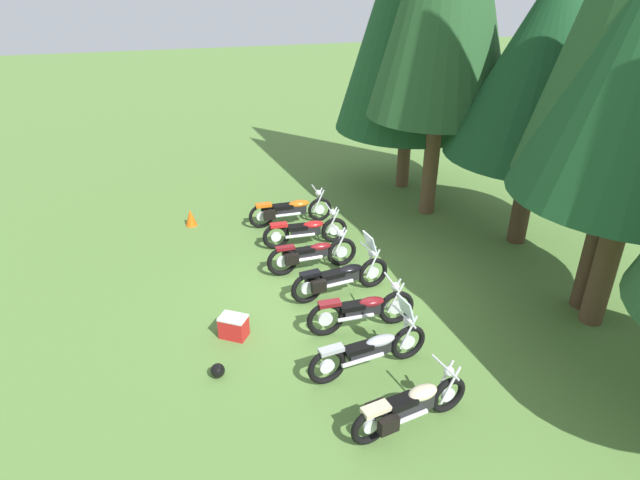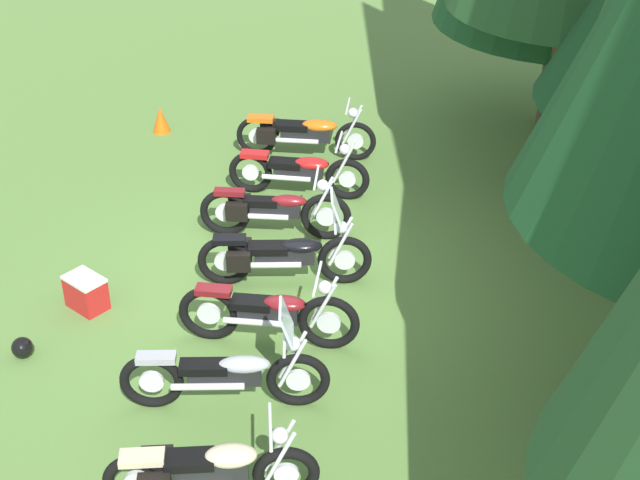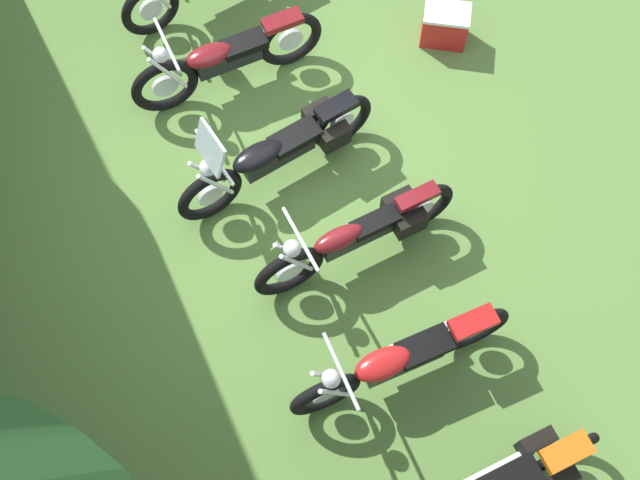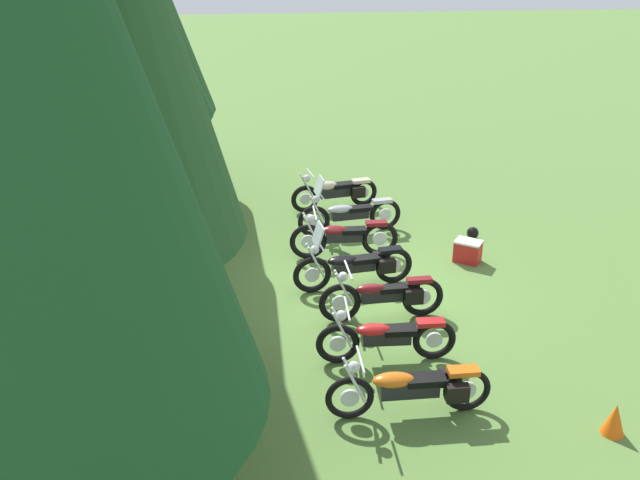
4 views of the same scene
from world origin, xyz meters
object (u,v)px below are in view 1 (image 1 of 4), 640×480
Objects in this scene: pine_tree_2 at (549,60)px; motorcycle_2 at (311,254)px; motorcycle_5 at (371,349)px; traffic_cone at (191,217)px; motorcycle_4 at (362,310)px; dropped_helmet at (218,371)px; motorcycle_3 at (340,277)px; motorcycle_6 at (409,406)px; picnic_cooler at (234,327)px; motorcycle_0 at (289,210)px; motorcycle_1 at (306,230)px.

motorcycle_2 is at bearing -89.39° from pine_tree_2.
traffic_cone is at bearing 103.07° from motorcycle_5.
motorcycle_4 is 3.03m from dropped_helmet.
dropped_helmet is (-0.55, -2.68, -0.33)m from motorcycle_5.
dropped_helmet is (1.97, -2.89, -0.34)m from motorcycle_3.
pine_tree_2 is 26.24× the size of dropped_helmet.
pine_tree_2 reaches higher than traffic_cone.
motorcycle_2 is at bearing 81.45° from motorcycle_6.
motorcycle_5 reaches higher than dropped_helmet.
motorcycle_6 is 3.89m from picnic_cooler.
motorcycle_0 is at bearing 85.91° from motorcycle_2.
motorcycle_0 reaches higher than motorcycle_6.
motorcycle_2 is at bearing 83.79° from motorcycle_5.
motorcycle_3 reaches higher than motorcycle_0.
picnic_cooler is (4.71, -2.18, -0.22)m from motorcycle_0.
motorcycle_1 is 1.01× the size of motorcycle_2.
dropped_helmet is at bearing -21.71° from picnic_cooler.
motorcycle_3 is at bearing 109.59° from picnic_cooler.
motorcycle_5 is 0.34× the size of pine_tree_2.
motorcycle_5 is (6.36, 0.07, 0.01)m from motorcycle_0.
pine_tree_2 is 14.39× the size of traffic_cone.
motorcycle_2 is 8.47× the size of dropped_helmet.
motorcycle_4 reaches higher than traffic_cone.
motorcycle_4 reaches higher than motorcycle_6.
motorcycle_4 is 2.65m from motorcycle_6.
motorcycle_1 is 1.05× the size of motorcycle_6.
motorcycle_4 reaches higher than motorcycle_1.
motorcycle_6 is at bearing -99.76° from motorcycle_3.
motorcycle_5 is at bearing 83.08° from motorcycle_6.
motorcycle_0 is at bearing 85.83° from motorcycle_3.
motorcycle_1 is 6.45m from motorcycle_6.
motorcycle_6 reaches higher than picnic_cooler.
motorcycle_1 reaches higher than traffic_cone.
motorcycle_5 is 7.57m from traffic_cone.
picnic_cooler is at bearing -168.72° from motorcycle_3.
dropped_helmet is (-2.00, -2.79, -0.31)m from motorcycle_6.
motorcycle_3 reaches higher than picnic_cooler.
motorcycle_3 is 4.88× the size of traffic_cone.
picnic_cooler reaches higher than dropped_helmet.
pine_tree_2 is (-0.06, 5.66, 4.18)m from motorcycle_2.
motorcycle_4 is at bearing 102.34° from dropped_helmet.
traffic_cone is (-3.27, -8.28, -4.38)m from pine_tree_2.
picnic_cooler is at bearing 169.75° from motorcycle_4.
motorcycle_2 reaches higher than traffic_cone.
motorcycle_1 is (1.36, 0.14, -0.02)m from motorcycle_0.
motorcycle_6 is 8.96m from traffic_cone.
motorcycle_1 reaches higher than picnic_cooler.
pine_tree_2 is at bearing 111.43° from dropped_helmet.
motorcycle_3 is at bearing 92.16° from motorcycle_4.
motorcycle_1 is 3.52× the size of picnic_cooler.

